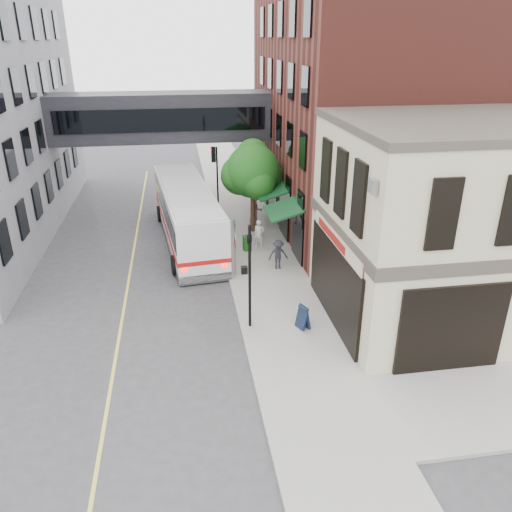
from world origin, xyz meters
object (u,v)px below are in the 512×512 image
object	(u,v)px
pedestrian_b	(255,211)
sandwich_board	(303,317)
newspaper_box	(247,243)
pedestrian_a	(259,234)
pedestrian_c	(278,254)
bus	(187,212)

from	to	relation	value
pedestrian_b	sandwich_board	size ratio (longest dim) A/B	1.87
newspaper_box	pedestrian_b	bearing A→B (deg)	66.77
pedestrian_a	pedestrian_c	size ratio (longest dim) A/B	1.02
pedestrian_a	pedestrian_c	distance (m)	3.01
pedestrian_c	pedestrian_b	bearing A→B (deg)	90.58
pedestrian_c	newspaper_box	distance (m)	2.96
pedestrian_b	pedestrian_c	distance (m)	6.59
pedestrian_c	sandwich_board	xyz separation A→B (m)	(-0.12, -5.86, -0.29)
sandwich_board	bus	bearing A→B (deg)	88.27
pedestrian_a	newspaper_box	size ratio (longest dim) A/B	1.86
pedestrian_a	pedestrian_c	world-z (taller)	pedestrian_a
pedestrian_a	sandwich_board	size ratio (longest dim) A/B	1.60
pedestrian_a	newspaper_box	world-z (taller)	pedestrian_a
pedestrian_a	newspaper_box	xyz separation A→B (m)	(-0.73, -0.30, -0.38)
pedestrian_a	newspaper_box	bearing A→B (deg)	-145.99
bus	pedestrian_c	distance (m)	6.75
pedestrian_c	newspaper_box	world-z (taller)	pedestrian_c
pedestrian_c	pedestrian_a	bearing A→B (deg)	99.08
pedestrian_b	pedestrian_c	bearing A→B (deg)	-94.53
pedestrian_b	newspaper_box	world-z (taller)	pedestrian_b
pedestrian_a	bus	bearing A→B (deg)	164.72
newspaper_box	pedestrian_c	bearing A→B (deg)	-72.54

